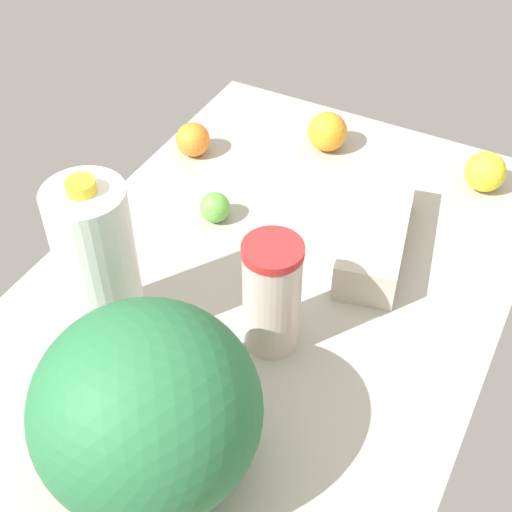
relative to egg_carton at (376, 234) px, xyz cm
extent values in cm
cube|color=#ADA79A|center=(-20.54, 12.97, -5.15)|extent=(120.00, 76.00, 3.00)
cube|color=#BEB2A3|center=(0.00, 0.00, 0.00)|extent=(29.71, 15.87, 7.30)
cylinder|color=beige|center=(-26.85, 6.99, 5.57)|extent=(8.79, 8.79, 18.43)
cylinder|color=red|center=(-26.85, 6.99, 15.48)|extent=(9.05, 9.05, 1.40)
ellipsoid|color=#29703F|center=(-53.89, 10.58, 9.60)|extent=(28.83, 28.83, 26.49)
cylinder|color=white|center=(-36.64, 30.85, 10.14)|extent=(11.83, 11.83, 27.58)
cylinder|color=yellow|center=(-36.64, 30.85, 24.83)|extent=(4.14, 4.14, 1.80)
sphere|color=#62B241|center=(-6.01, 29.21, -0.81)|extent=(5.69, 5.69, 5.69)
sphere|color=orange|center=(9.93, 43.67, -0.14)|extent=(7.03, 7.03, 7.03)
sphere|color=yellow|center=(26.50, -12.30, 0.29)|extent=(7.89, 7.89, 7.89)
sphere|color=orange|center=(24.64, 20.09, 0.43)|extent=(8.15, 8.15, 8.15)
camera|label=1|loc=(-91.81, -24.59, 83.69)|focal=50.00mm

